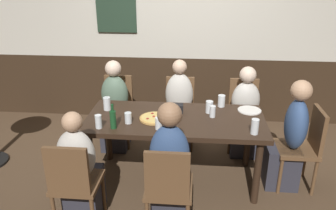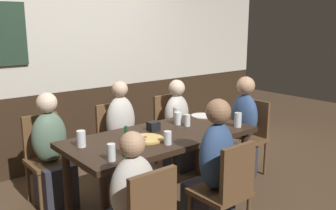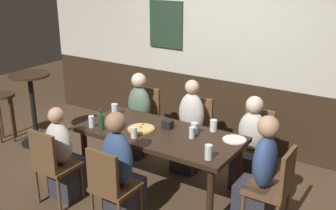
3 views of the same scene
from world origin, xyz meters
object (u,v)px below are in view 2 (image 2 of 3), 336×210
person_head_east (241,135)px  beer_glass_half (187,121)px  chair_left_far (46,154)px  chair_head_east (250,133)px  beer_bottle_green (126,145)px  condiment_caddy (153,126)px  person_left_far (53,160)px  person_mid_near (212,180)px  pizza (147,139)px  beer_glass_tall (238,121)px  tumbler_water (130,143)px  tumbler_short (177,114)px  pint_glass_amber (81,140)px  chair_right_far (171,126)px  chair_mid_near (227,188)px  person_mid_far (124,142)px  dining_table (161,142)px  chair_mid_far (116,138)px  pint_glass_stout (111,153)px  highball_clear (168,139)px  plate_white_large (202,116)px  person_right_far (179,131)px  pint_glass_pale (178,119)px

person_head_east → beer_glass_half: bearing=175.9°
chair_left_far → chair_head_east: size_ratio=1.00×
beer_bottle_green → condiment_caddy: (0.60, 0.44, -0.05)m
person_left_far → person_mid_near: 1.58m
person_mid_near → pizza: 0.70m
beer_glass_tall → tumbler_water: beer_glass_tall is taller
chair_head_east → tumbler_short: (-0.85, 0.35, 0.30)m
pint_glass_amber → chair_right_far: bearing=23.9°
chair_mid_near → tumbler_water: (-0.46, 0.67, 0.30)m
person_head_east → person_mid_far: bearing=150.1°
dining_table → person_mid_near: person_mid_near is taller
chair_left_far → pint_glass_amber: bearing=-85.3°
chair_mid_far → person_left_far: size_ratio=0.78×
beer_glass_half → pint_glass_stout: 1.16m
person_left_far → person_head_east: bearing=-18.8°
chair_mid_near → highball_clear: size_ratio=7.40×
chair_right_far → tumbler_water: 1.64m
person_head_east → plate_white_large: person_head_east is taller
person_right_far → pint_glass_amber: size_ratio=7.69×
plate_white_large → highball_clear: bearing=-150.7°
dining_table → chair_head_east: (1.34, 0.00, -0.16)m
pizza → plate_white_large: bearing=16.8°
condiment_caddy → person_mid_near: bearing=-91.2°
chair_right_far → tumbler_water: (-1.27, -1.00, 0.30)m
dining_table → plate_white_large: bearing=17.7°
chair_right_far → highball_clear: 1.49m
tumbler_short → plate_white_large: size_ratio=0.52×
person_right_far → tumbler_short: person_right_far is taller
chair_mid_far → chair_right_far: 0.81m
person_left_far → condiment_caddy: (0.83, -0.53, 0.31)m
person_head_east → chair_head_east: bearing=0.0°
pint_glass_stout → beer_glass_tall: bearing=0.3°
beer_glass_tall → highball_clear: bearing=178.7°
person_right_far → chair_head_east: bearing=-52.0°
chair_mid_far → condiment_caddy: size_ratio=8.00×
chair_right_far → condiment_caddy: size_ratio=8.00×
beer_bottle_green → plate_white_large: bearing=21.6°
chair_right_far → pizza: (-1.02, -0.89, 0.26)m
person_mid_far → condiment_caddy: 0.61m
person_right_far → chair_right_far: bearing=90.0°
pint_glass_pale → beer_bottle_green: size_ratio=0.52×
highball_clear → person_mid_far: bearing=81.5°
plate_white_large → tumbler_water: bearing=-161.6°
person_head_east → condiment_caddy: person_head_east is taller
chair_left_far → tumbler_water: size_ratio=7.88×
dining_table → pizza: bearing=-166.4°
person_left_far → plate_white_large: (1.60, -0.42, 0.27)m
chair_left_far → pint_glass_pale: chair_left_far is taller
person_left_far → pint_glass_pale: (1.16, -0.51, 0.32)m
pint_glass_stout → condiment_caddy: 0.86m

